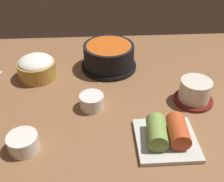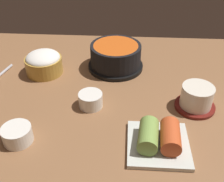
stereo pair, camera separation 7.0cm
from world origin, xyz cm
name	(u,v)px [view 2 (the right image)]	position (x,y,z in cm)	size (l,w,h in cm)	color
dining_table	(105,98)	(0.00, 0.00, 1.00)	(100.00, 76.00, 2.00)	brown
stone_pot	(116,56)	(2.06, 14.94, 5.92)	(17.04, 17.04, 7.65)	black
rice_bowl	(44,62)	(-19.30, 10.60, 5.48)	(10.97, 10.97, 6.91)	#B78C38
tea_cup_with_saucer	(196,98)	(23.25, -3.64, 5.07)	(10.17, 10.17, 6.31)	maroon
banchan_cup_center	(91,100)	(-3.30, -4.65, 4.01)	(6.14, 6.14, 3.76)	white
kimchi_plate	(159,139)	(12.96, -17.57, 4.13)	(13.22, 13.22, 5.25)	silver
side_bowl_near	(17,134)	(-17.71, -17.85, 3.98)	(6.54, 6.54, 3.71)	white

